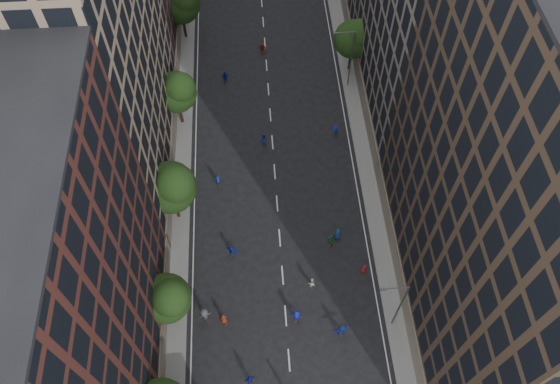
{
  "coord_description": "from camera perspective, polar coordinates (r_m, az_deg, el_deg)",
  "views": [
    {
      "loc": [
        -1.91,
        -6.25,
        53.19
      ],
      "look_at": [
        0.35,
        27.23,
        2.0
      ],
      "focal_mm": 35.0,
      "sensor_mm": 36.0,
      "label": 1
    }
  ],
  "objects": [
    {
      "name": "sidewalk_right",
      "position": [
        76.83,
        7.85,
        12.41
      ],
      "size": [
        4.0,
        105.0,
        0.15
      ],
      "primitive_type": "cube",
      "color": "slate",
      "rests_on": "ground"
    },
    {
      "name": "skater_6",
      "position": [
        56.11,
        -5.9,
        -13.06
      ],
      "size": [
        0.88,
        0.75,
        1.53
      ],
      "primitive_type": "imported",
      "rotation": [
        0.0,
        0.0,
        3.57
      ],
      "color": "maroon",
      "rests_on": "ground"
    },
    {
      "name": "skater_5",
      "position": [
        55.62,
        6.43,
        -14.18
      ],
      "size": [
        1.76,
        0.94,
        1.81
      ],
      "primitive_type": "imported",
      "rotation": [
        0.0,
        0.0,
        3.4
      ],
      "color": "#1738BD",
      "rests_on": "ground"
    },
    {
      "name": "tree_left_1",
      "position": [
        52.5,
        -11.69,
        -10.82
      ],
      "size": [
        4.8,
        4.8,
        8.21
      ],
      "color": "black",
      "rests_on": "ground"
    },
    {
      "name": "streetlamp_near",
      "position": [
        52.81,
        12.29,
        -11.37
      ],
      "size": [
        2.64,
        0.22,
        9.06
      ],
      "color": "#595B60",
      "rests_on": "ground"
    },
    {
      "name": "skater_13",
      "position": [
        63.92,
        -6.49,
        1.23
      ],
      "size": [
        0.7,
        0.55,
        1.68
      ],
      "primitive_type": "imported",
      "rotation": [
        0.0,
        0.0,
        3.41
      ],
      "color": "#123799",
      "rests_on": "ground"
    },
    {
      "name": "bldg_left_a",
      "position": [
        45.25,
        -24.09,
        -9.55
      ],
      "size": [
        14.0,
        22.0,
        30.0
      ],
      "primitive_type": "cube",
      "color": "#4E241E",
      "rests_on": "ground"
    },
    {
      "name": "skater_16",
      "position": [
        74.37,
        -5.76,
        11.82
      ],
      "size": [
        1.2,
        0.66,
        1.94
      ],
      "primitive_type": "imported",
      "rotation": [
        0.0,
        0.0,
        3.31
      ],
      "color": "#1324A2",
      "rests_on": "ground"
    },
    {
      "name": "skater_11",
      "position": [
        59.08,
        -5.01,
        -6.14
      ],
      "size": [
        1.53,
        0.94,
        1.57
      ],
      "primitive_type": "imported",
      "rotation": [
        0.0,
        0.0,
        2.78
      ],
      "color": "#172FBC",
      "rests_on": "ground"
    },
    {
      "name": "ground",
      "position": [
        70.51,
        -1.0,
        7.77
      ],
      "size": [
        240.0,
        240.0,
        0.0
      ],
      "primitive_type": "plane",
      "color": "black",
      "rests_on": "ground"
    },
    {
      "name": "skater_9",
      "position": [
        56.26,
        -7.84,
        -12.61
      ],
      "size": [
        1.42,
        1.11,
        1.93
      ],
      "primitive_type": "imported",
      "rotation": [
        0.0,
        0.0,
        3.5
      ],
      "color": "#48484E",
      "rests_on": "ground"
    },
    {
      "name": "skater_15",
      "position": [
        68.43,
        5.78,
        6.38
      ],
      "size": [
        1.09,
        0.77,
        1.54
      ],
      "primitive_type": "imported",
      "rotation": [
        0.0,
        0.0,
        3.35
      ],
      "color": "#1426A4",
      "rests_on": "ground"
    },
    {
      "name": "skater_7",
      "position": [
        58.41,
        8.73,
        -8.0
      ],
      "size": [
        0.76,
        0.6,
        1.83
      ],
      "primitive_type": "imported",
      "rotation": [
        0.0,
        0.0,
        3.41
      ],
      "color": "maroon",
      "rests_on": "ground"
    },
    {
      "name": "skater_12",
      "position": [
        60.15,
        6.02,
        -4.39
      ],
      "size": [
        0.76,
        0.5,
        1.56
      ],
      "primitive_type": "imported",
      "rotation": [
        0.0,
        0.0,
        3.15
      ],
      "color": "#123B96",
      "rests_on": "ground"
    },
    {
      "name": "skater_17",
      "position": [
        78.36,
        -1.82,
        14.75
      ],
      "size": [
        1.47,
        0.5,
        1.57
      ],
      "primitive_type": "imported",
      "rotation": [
        0.0,
        0.0,
        3.17
      ],
      "color": "maroon",
      "rests_on": "ground"
    },
    {
      "name": "sidewalk_left",
      "position": [
        76.23,
        -10.56,
        11.47
      ],
      "size": [
        4.0,
        105.0,
        0.15
      ],
      "primitive_type": "cube",
      "color": "slate",
      "rests_on": "ground"
    },
    {
      "name": "skater_3",
      "position": [
        55.79,
        1.75,
        -12.84
      ],
      "size": [
        1.33,
        0.98,
        1.84
      ],
      "primitive_type": "imported",
      "rotation": [
        0.0,
        0.0,
        2.86
      ],
      "color": "#151CAE",
      "rests_on": "ground"
    },
    {
      "name": "skater_8",
      "position": [
        57.35,
        3.32,
        -9.47
      ],
      "size": [
        0.85,
        0.71,
        1.58
      ],
      "primitive_type": "imported",
      "rotation": [
        0.0,
        0.0,
        3.3
      ],
      "color": "silver",
      "rests_on": "ground"
    },
    {
      "name": "skater_4",
      "position": [
        54.01,
        -3.15,
        -18.99
      ],
      "size": [
        1.14,
        0.75,
        1.8
      ],
      "primitive_type": "imported",
      "rotation": [
        0.0,
        0.0,
        3.46
      ],
      "color": "navy",
      "rests_on": "ground"
    },
    {
      "name": "tree_left_3",
      "position": [
        66.72,
        -10.71,
        10.34
      ],
      "size": [
        5.0,
        5.0,
        8.58
      ],
      "color": "black",
      "rests_on": "ground"
    },
    {
      "name": "streetlamp_far",
      "position": [
        71.29,
        7.3,
        13.9
      ],
      "size": [
        2.64,
        0.22,
        9.06
      ],
      "color": "#595B60",
      "rests_on": "ground"
    },
    {
      "name": "skater_10",
      "position": [
        59.57,
        5.35,
        -5.07
      ],
      "size": [
        1.13,
        0.83,
        1.79
      ],
      "primitive_type": "imported",
      "rotation": [
        0.0,
        0.0,
        2.72
      ],
      "color": "#22733C",
      "rests_on": "ground"
    },
    {
      "name": "tree_left_2",
      "position": [
        57.48,
        -11.26,
        0.58
      ],
      "size": [
        5.6,
        5.6,
        9.45
      ],
      "color": "black",
      "rests_on": "ground"
    },
    {
      "name": "bldg_left_b",
      "position": [
        57.47,
        -20.81,
        13.7
      ],
      "size": [
        14.0,
        26.0,
        34.0
      ],
      "primitive_type": "cube",
      "color": "#927A5F",
      "rests_on": "ground"
    },
    {
      "name": "tree_right_a",
      "position": [
        73.25,
        7.84,
        15.7
      ],
      "size": [
        5.0,
        5.0,
        8.39
      ],
      "color": "black",
      "rests_on": "ground"
    },
    {
      "name": "tree_left_4",
      "position": [
        78.45,
        -10.29,
        18.95
      ],
      "size": [
        5.4,
        5.4,
        9.08
      ],
      "color": "black",
      "rests_on": "ground"
    },
    {
      "name": "skater_14",
      "position": [
        67.22,
        -1.77,
        5.55
      ],
      "size": [
        0.82,
        0.65,
        1.65
      ],
      "primitive_type": "imported",
      "rotation": [
        0.0,
        0.0,
        3.11
      ],
      "color": "#1540B2",
      "rests_on": "ground"
    },
    {
      "name": "bldg_right_a",
      "position": [
        46.12,
        24.92,
        -0.48
      ],
      "size": [
        14.0,
        30.0,
        36.0
      ],
      "primitive_type": "cube",
      "color": "#403022",
      "rests_on": "ground"
    }
  ]
}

